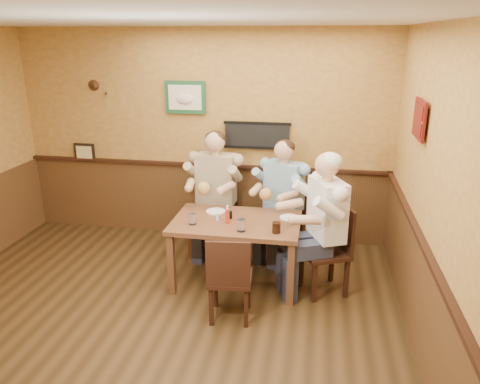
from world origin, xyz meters
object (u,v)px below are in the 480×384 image
(diner_white_elder, at_px, (326,232))
(dining_table, at_px, (236,228))
(water_glass_mid, at_px, (241,225))
(hot_sauce_bottle, at_px, (227,215))
(diner_tan_shirt, at_px, (216,198))
(salt_shaker, at_px, (217,217))
(chair_back_left, at_px, (217,214))
(chair_near_side, at_px, (230,276))
(chair_right_end, at_px, (325,250))
(cola_tumbler, at_px, (276,228))
(water_glass_left, at_px, (192,219))
(diner_blue_polo, at_px, (283,205))
(chair_back_right, at_px, (283,220))
(pepper_shaker, at_px, (231,215))

(diner_white_elder, bearing_deg, dining_table, -117.31)
(water_glass_mid, xyz_separation_m, hot_sauce_bottle, (-0.18, 0.19, 0.02))
(diner_tan_shirt, bearing_deg, salt_shaker, -71.64)
(chair_back_left, height_order, chair_near_side, chair_back_left)
(chair_right_end, xyz_separation_m, salt_shaker, (-1.18, 0.02, 0.30))
(cola_tumbler, bearing_deg, hot_sauce_bottle, 162.26)
(chair_near_side, bearing_deg, water_glass_left, -50.71)
(diner_blue_polo, bearing_deg, chair_near_side, -81.19)
(chair_back_right, distance_m, chair_right_end, 1.00)
(diner_blue_polo, height_order, pepper_shaker, diner_blue_polo)
(chair_near_side, xyz_separation_m, salt_shaker, (-0.27, 0.68, 0.34))
(dining_table, bearing_deg, diner_blue_polo, 60.39)
(diner_blue_polo, height_order, salt_shaker, diner_blue_polo)
(chair_right_end, height_order, cola_tumbler, chair_right_end)
(diner_tan_shirt, height_order, diner_white_elder, diner_tan_shirt)
(diner_blue_polo, bearing_deg, cola_tumbler, -66.15)
(diner_tan_shirt, height_order, diner_blue_polo, diner_tan_shirt)
(diner_blue_polo, height_order, cola_tumbler, diner_blue_polo)
(dining_table, height_order, chair_back_right, chair_back_right)
(diner_tan_shirt, bearing_deg, hot_sauce_bottle, -64.98)
(diner_blue_polo, distance_m, hot_sauce_bottle, 1.05)
(chair_right_end, height_order, water_glass_mid, chair_right_end)
(chair_back_right, height_order, salt_shaker, chair_back_right)
(diner_blue_polo, relative_size, salt_shaker, 15.90)
(water_glass_mid, relative_size, salt_shaker, 1.60)
(diner_blue_polo, bearing_deg, water_glass_left, -109.16)
(dining_table, bearing_deg, hot_sauce_bottle, -133.17)
(diner_tan_shirt, distance_m, pepper_shaker, 0.82)
(diner_blue_polo, bearing_deg, chair_right_end, -35.43)
(dining_table, xyz_separation_m, chair_back_left, (-0.40, 0.80, -0.16))
(chair_near_side, bearing_deg, diner_blue_polo, -109.65)
(chair_near_side, xyz_separation_m, cola_tumbler, (0.40, 0.45, 0.36))
(chair_back_left, height_order, salt_shaker, chair_back_left)
(chair_back_left, relative_size, pepper_shaker, 11.40)
(chair_near_side, bearing_deg, chair_back_right, -109.65)
(dining_table, bearing_deg, pepper_shaker, 147.99)
(water_glass_mid, height_order, hot_sauce_bottle, hot_sauce_bottle)
(dining_table, relative_size, diner_white_elder, 0.99)
(dining_table, relative_size, hot_sauce_bottle, 7.75)
(water_glass_mid, bearing_deg, hot_sauce_bottle, 133.23)
(salt_shaker, distance_m, pepper_shaker, 0.16)
(salt_shaker, bearing_deg, chair_near_side, -68.01)
(chair_right_end, bearing_deg, cola_tumbler, -91.89)
(chair_back_left, xyz_separation_m, hot_sauce_bottle, (0.32, -0.88, 0.34))
(cola_tumbler, bearing_deg, diner_blue_polo, 90.68)
(dining_table, bearing_deg, water_glass_mid, -70.09)
(water_glass_left, height_order, salt_shaker, water_glass_left)
(pepper_shaker, bearing_deg, dining_table, -32.01)
(chair_right_end, height_order, pepper_shaker, chair_right_end)
(pepper_shaker, bearing_deg, diner_blue_polo, 55.05)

